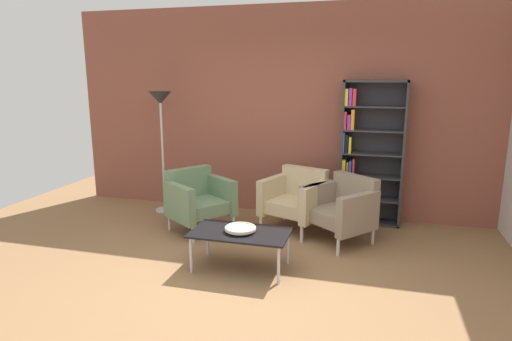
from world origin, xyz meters
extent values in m
plane|color=olive|center=(0.00, 0.00, 0.00)|extent=(8.32, 8.32, 0.00)
cube|color=brown|center=(0.00, 2.46, 1.45)|extent=(6.40, 0.12, 2.90)
cube|color=#333338|center=(0.78, 2.23, 0.95)|extent=(0.03, 0.30, 1.90)
cube|color=#333338|center=(1.55, 2.23, 0.95)|extent=(0.03, 0.30, 1.90)
cube|color=#333338|center=(1.17, 2.23, 1.89)|extent=(0.80, 0.30, 0.03)
cube|color=#333338|center=(1.17, 2.23, 0.01)|extent=(0.80, 0.30, 0.03)
cube|color=#333338|center=(1.17, 2.37, 0.95)|extent=(0.80, 0.02, 1.90)
cube|color=#333338|center=(1.17, 2.23, 0.34)|extent=(0.76, 0.28, 0.02)
cube|color=#333338|center=(1.17, 2.23, 0.64)|extent=(0.76, 0.28, 0.02)
cube|color=#333338|center=(1.17, 2.23, 0.95)|extent=(0.76, 0.28, 0.02)
cube|color=#333338|center=(1.17, 2.23, 1.26)|extent=(0.76, 0.28, 0.02)
cube|color=#333338|center=(1.17, 2.23, 1.56)|extent=(0.76, 0.28, 0.02)
cube|color=black|center=(0.81, 2.21, 0.13)|extent=(0.03, 0.25, 0.18)
cube|color=blue|center=(0.85, 2.19, 0.13)|extent=(0.03, 0.20, 0.18)
cube|color=olive|center=(0.90, 2.17, 0.17)|extent=(0.04, 0.17, 0.26)
cube|color=blue|center=(0.94, 2.20, 0.13)|extent=(0.03, 0.23, 0.17)
cube|color=orange|center=(0.81, 2.19, 0.46)|extent=(0.03, 0.20, 0.21)
cube|color=red|center=(0.86, 2.21, 0.49)|extent=(0.04, 0.23, 0.27)
cube|color=blue|center=(0.90, 2.20, 0.45)|extent=(0.04, 0.23, 0.20)
cube|color=black|center=(0.95, 2.20, 0.49)|extent=(0.04, 0.21, 0.27)
cube|color=yellow|center=(0.82, 2.20, 0.76)|extent=(0.04, 0.22, 0.21)
cube|color=orange|center=(0.87, 2.17, 0.75)|extent=(0.02, 0.17, 0.18)
cube|color=blue|center=(0.90, 2.21, 0.76)|extent=(0.03, 0.24, 0.20)
cube|color=red|center=(0.94, 2.20, 0.77)|extent=(0.03, 0.22, 0.23)
cube|color=blue|center=(0.81, 2.20, 1.09)|extent=(0.02, 0.22, 0.27)
cube|color=black|center=(0.84, 2.19, 1.08)|extent=(0.04, 0.20, 0.24)
cube|color=yellow|center=(0.89, 2.21, 1.07)|extent=(0.03, 0.24, 0.21)
cube|color=red|center=(0.81, 2.21, 1.38)|extent=(0.03, 0.23, 0.23)
cube|color=purple|center=(0.86, 2.21, 1.36)|extent=(0.04, 0.23, 0.19)
cube|color=orange|center=(0.91, 2.19, 1.40)|extent=(0.04, 0.20, 0.26)
cube|color=yellow|center=(0.82, 2.21, 1.68)|extent=(0.04, 0.24, 0.21)
cube|color=purple|center=(0.86, 2.19, 1.69)|extent=(0.04, 0.20, 0.22)
cube|color=red|center=(0.91, 2.21, 1.68)|extent=(0.04, 0.23, 0.21)
cube|color=black|center=(-0.08, 0.42, 0.39)|extent=(1.00, 0.56, 0.02)
cylinder|color=silver|center=(-0.53, 0.19, 0.19)|extent=(0.03, 0.03, 0.38)
cylinder|color=silver|center=(0.37, 0.19, 0.19)|extent=(0.03, 0.03, 0.38)
cylinder|color=silver|center=(-0.53, 0.65, 0.19)|extent=(0.03, 0.03, 0.38)
cylinder|color=silver|center=(0.37, 0.65, 0.19)|extent=(0.03, 0.03, 0.38)
cylinder|color=beige|center=(-0.08, 0.42, 0.41)|extent=(0.13, 0.13, 0.02)
cylinder|color=beige|center=(-0.08, 0.42, 0.43)|extent=(0.32, 0.32, 0.02)
torus|color=beige|center=(-0.08, 0.42, 0.44)|extent=(0.32, 0.32, 0.02)
cube|color=slate|center=(-0.91, 1.35, 0.32)|extent=(0.84, 0.86, 0.16)
cube|color=slate|center=(-1.13, 1.50, 0.59)|extent=(0.47, 0.59, 0.38)
cube|color=slate|center=(-1.07, 1.08, 0.43)|extent=(0.56, 0.44, 0.46)
cube|color=slate|center=(-0.71, 1.59, 0.43)|extent=(0.56, 0.44, 0.46)
cylinder|color=silver|center=(-0.83, 0.92, 0.12)|extent=(0.04, 0.04, 0.24)
cylinder|color=silver|center=(-0.48, 1.41, 0.12)|extent=(0.04, 0.04, 0.24)
cylinder|color=silver|center=(-1.30, 1.26, 0.12)|extent=(0.04, 0.04, 0.24)
cylinder|color=silver|center=(-0.96, 1.75, 0.12)|extent=(0.04, 0.04, 0.24)
cube|color=#C6B289|center=(0.24, 1.69, 0.32)|extent=(0.81, 0.77, 0.16)
cube|color=#C6B289|center=(0.34, 1.94, 0.59)|extent=(0.64, 0.34, 0.38)
cube|color=#C6B289|center=(-0.06, 1.78, 0.43)|extent=(0.32, 0.61, 0.46)
cube|color=#C6B289|center=(0.52, 1.56, 0.43)|extent=(0.32, 0.61, 0.46)
cylinder|color=silver|center=(-0.15, 1.51, 0.12)|extent=(0.04, 0.04, 0.24)
cylinder|color=silver|center=(0.41, 1.29, 0.12)|extent=(0.04, 0.04, 0.24)
cylinder|color=silver|center=(0.06, 2.05, 0.12)|extent=(0.04, 0.04, 0.24)
cylinder|color=silver|center=(0.62, 1.83, 0.12)|extent=(0.04, 0.04, 0.24)
cube|color=gray|center=(0.83, 1.43, 0.32)|extent=(0.86, 0.85, 0.16)
cube|color=gray|center=(1.00, 1.64, 0.59)|extent=(0.57, 0.50, 0.38)
cube|color=gray|center=(0.58, 1.61, 0.43)|extent=(0.47, 0.54, 0.46)
cube|color=gray|center=(1.06, 1.22, 0.43)|extent=(0.47, 0.54, 0.46)
cylinder|color=silver|center=(0.40, 1.38, 0.12)|extent=(0.04, 0.04, 0.24)
cylinder|color=silver|center=(0.86, 1.00, 0.12)|extent=(0.04, 0.04, 0.24)
cylinder|color=silver|center=(0.77, 1.83, 0.12)|extent=(0.04, 0.04, 0.24)
cylinder|color=silver|center=(1.23, 1.45, 0.12)|extent=(0.04, 0.04, 0.24)
cylinder|color=silver|center=(-1.74, 1.99, 0.01)|extent=(0.28, 0.28, 0.02)
cylinder|color=silver|center=(-1.74, 1.99, 0.85)|extent=(0.03, 0.03, 1.65)
cone|color=#2D2D2D|center=(-1.74, 1.99, 1.65)|extent=(0.32, 0.32, 0.18)
camera|label=1|loc=(1.15, -3.54, 1.95)|focal=30.21mm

